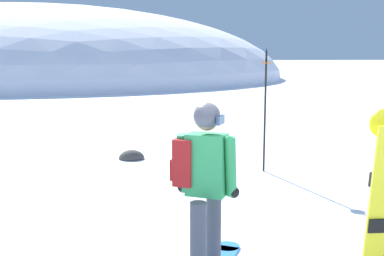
# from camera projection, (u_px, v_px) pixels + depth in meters

# --- Properties ---
(ridge_peak_main) EXTENTS (42.37, 38.13, 12.50)m
(ridge_peak_main) POSITION_uv_depth(u_px,v_px,m) (41.00, 78.00, 41.59)
(ridge_peak_main) COLOR white
(ridge_peak_main) RESTS_ON ground
(snowboarder_main) EXTENTS (0.92, 1.70, 1.71)m
(snowboarder_main) POSITION_uv_depth(u_px,v_px,m) (203.00, 187.00, 4.37)
(snowboarder_main) COLOR blue
(snowboarder_main) RESTS_ON ground
(spare_snowboard) EXTENTS (0.28, 0.22, 1.65)m
(spare_snowboard) POSITION_uv_depth(u_px,v_px,m) (383.00, 194.00, 4.41)
(spare_snowboard) COLOR yellow
(spare_snowboard) RESTS_ON ground
(piste_marker_near) EXTENTS (0.20, 0.20, 2.25)m
(piste_marker_near) POSITION_uv_depth(u_px,v_px,m) (265.00, 103.00, 8.44)
(piste_marker_near) COLOR black
(piste_marker_near) RESTS_ON ground
(rock_mid) EXTENTS (0.53, 0.45, 0.37)m
(rock_mid) POSITION_uv_depth(u_px,v_px,m) (132.00, 159.00, 9.66)
(rock_mid) COLOR #4C4742
(rock_mid) RESTS_ON ground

